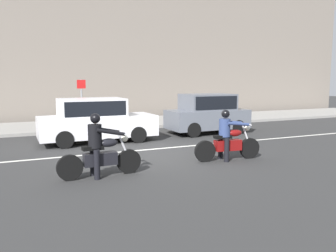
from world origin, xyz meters
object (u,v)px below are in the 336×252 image
parked_hatchback_slate_gray (207,113)px  street_sign_post (82,97)px  motorcycle_with_rider_denim_blue (228,139)px  parked_sedan_white (95,120)px  motorcycle_with_rider_black_leather (100,151)px

parked_hatchback_slate_gray → street_sign_post: street_sign_post is taller
motorcycle_with_rider_denim_blue → parked_hatchback_slate_gray: size_ratio=0.59×
parked_sedan_white → parked_hatchback_slate_gray: parked_hatchback_slate_gray is taller
motorcycle_with_rider_denim_blue → street_sign_post: (-2.63, 9.41, 0.92)m
motorcycle_with_rider_black_leather → parked_hatchback_slate_gray: 8.06m
parked_sedan_white → street_sign_post: size_ratio=1.92×
parked_hatchback_slate_gray → motorcycle_with_rider_denim_blue: bearing=-114.1°
motorcycle_with_rider_denim_blue → motorcycle_with_rider_black_leather: motorcycle_with_rider_black_leather is taller
motorcycle_with_rider_black_leather → street_sign_post: (1.35, 9.65, 0.90)m
motorcycle_with_rider_black_leather → parked_hatchback_slate_gray: parked_hatchback_slate_gray is taller
parked_sedan_white → parked_hatchback_slate_gray: 5.18m
parked_sedan_white → street_sign_post: 4.76m
motorcycle_with_rider_denim_blue → motorcycle_with_rider_black_leather: (-3.98, -0.24, 0.02)m
motorcycle_with_rider_black_leather → parked_sedan_white: parked_sedan_white is taller
motorcycle_with_rider_denim_blue → parked_sedan_white: 5.58m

